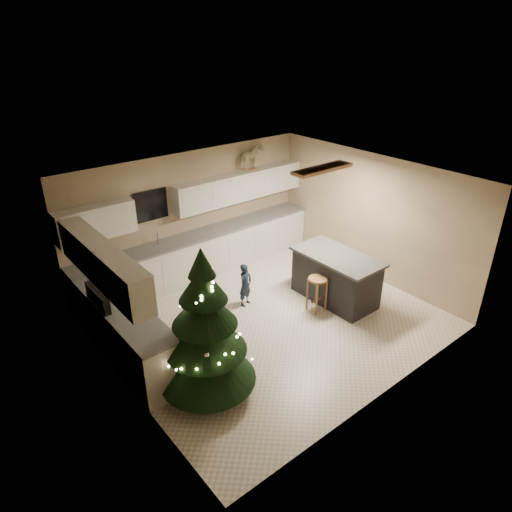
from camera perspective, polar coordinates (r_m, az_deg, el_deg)
name	(u,v)px	position (r m, az deg, el deg)	size (l,w,h in m)	color
ground_plane	(268,319)	(8.42, 1.52, -7.84)	(5.50, 5.50, 0.00)	silver
room_shell	(270,231)	(7.59, 1.80, 3.18)	(5.52, 5.02, 2.61)	tan
cabinetry	(176,264)	(8.77, -10.02, -1.01)	(5.50, 3.20, 2.00)	silver
island	(336,277)	(8.89, 9.91, -2.62)	(0.90, 1.70, 0.95)	black
bar_stool	(317,286)	(8.49, 7.68, -3.75)	(0.35, 0.35, 0.67)	brown
christmas_tree	(206,336)	(6.44, -6.30, -9.94)	(1.45, 1.40, 2.32)	#3F2816
toddler	(245,285)	(8.61, -1.33, -3.63)	(0.31, 0.20, 0.86)	black
rocking_horse	(252,157)	(9.99, -0.56, 12.22)	(0.65, 0.41, 0.53)	brown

